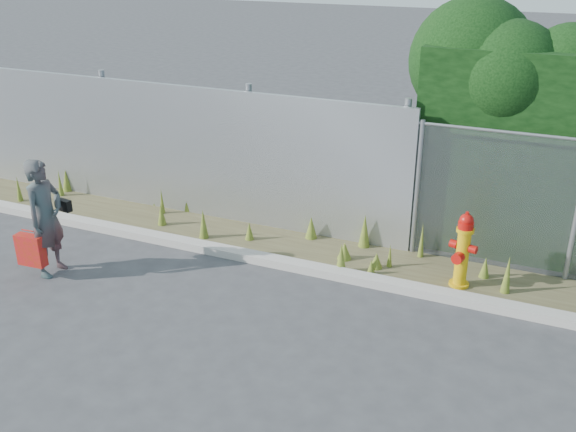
# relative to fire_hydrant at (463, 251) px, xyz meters

# --- Properties ---
(ground) EXTENTS (80.00, 80.00, 0.00)m
(ground) POSITION_rel_fire_hydrant_xyz_m (-1.88, -2.22, -0.53)
(ground) COLOR #3A393C
(ground) RESTS_ON ground
(curb) EXTENTS (16.00, 0.22, 0.12)m
(curb) POSITION_rel_fire_hydrant_xyz_m (-1.88, -0.42, -0.47)
(curb) COLOR #A69F96
(curb) RESTS_ON ground
(weed_strip) EXTENTS (16.00, 1.32, 0.55)m
(weed_strip) POSITION_rel_fire_hydrant_xyz_m (-0.90, 0.29, -0.42)
(weed_strip) COLOR #4E462C
(weed_strip) RESTS_ON ground
(corrugated_fence) EXTENTS (8.50, 0.21, 2.30)m
(corrugated_fence) POSITION_rel_fire_hydrant_xyz_m (-5.12, 0.79, 0.57)
(corrugated_fence) COLOR #A4A6AB
(corrugated_fence) RESTS_ON ground
(fire_hydrant) EXTENTS (0.37, 0.33, 1.10)m
(fire_hydrant) POSITION_rel_fire_hydrant_xyz_m (0.00, 0.00, 0.00)
(fire_hydrant) COLOR #DBA60B
(fire_hydrant) RESTS_ON ground
(woman) EXTENTS (0.42, 0.62, 1.68)m
(woman) POSITION_rel_fire_hydrant_xyz_m (-5.35, -1.85, 0.30)
(woman) COLOR #0F625F
(woman) RESTS_ON ground
(red_tote_bag) EXTENTS (0.40, 0.15, 0.53)m
(red_tote_bag) POSITION_rel_fire_hydrant_xyz_m (-5.48, -2.08, -0.11)
(red_tote_bag) COLOR #9D2E09
(black_shoulder_bag) EXTENTS (0.22, 0.09, 0.16)m
(black_shoulder_bag) POSITION_rel_fire_hydrant_xyz_m (-5.23, -1.59, 0.41)
(black_shoulder_bag) COLOR black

